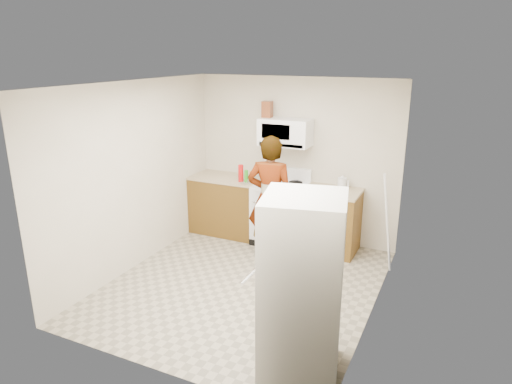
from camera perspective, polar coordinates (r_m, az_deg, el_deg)
The scene contains 20 objects.
floor at distance 5.94m, azimuth -1.53°, elevation -11.50°, with size 3.60×3.60×0.00m, color gray.
back_wall at distance 7.04m, azimuth 4.92°, elevation 4.01°, with size 3.20×0.02×2.50m, color beige.
right_wall at distance 4.97m, azimuth 14.98°, elevation -2.18°, with size 0.02×3.60×2.50m, color beige.
cabinet_left at distance 7.41m, azimuth -3.62°, elevation -1.72°, with size 1.12×0.62×0.90m, color #593B15.
counter_left at distance 7.27m, azimuth -3.69°, elevation 1.77°, with size 1.14×0.64×0.04m, color tan.
cabinet_right at distance 6.80m, azimuth 9.26°, elevation -3.70°, with size 0.80×0.62×0.90m, color #593B15.
counter_right at distance 6.65m, azimuth 9.45°, elevation 0.07°, with size 0.82×0.64×0.04m, color tan.
gas_range at distance 7.01m, azimuth 3.12°, elevation -2.52°, with size 0.76×0.65×1.13m.
microwave at distance 6.82m, azimuth 3.69°, elevation 7.47°, with size 0.76×0.38×0.40m, color white.
person at distance 6.29m, azimuth 1.80°, elevation -0.92°, with size 0.65×0.43×1.79m, color tan.
fridge at distance 4.15m, azimuth 5.76°, elevation -11.74°, with size 0.70×0.70×1.70m, color silver.
kettle at distance 6.74m, azimuth 10.72°, elevation 1.09°, with size 0.13×0.13×0.16m, color silver.
jug at distance 6.89m, azimuth 1.41°, elevation 10.30°, with size 0.14×0.14×0.24m, color brown.
saucepan at distance 7.02m, azimuth 2.37°, elevation 2.03°, with size 0.21×0.21×0.12m, color #AFAEB3.
tray at distance 6.73m, azimuth 3.39°, elevation 0.84°, with size 0.25×0.16×0.05m, color silver.
bottle_spray at distance 6.96m, azimuth -1.91°, elevation 2.35°, with size 0.08×0.08×0.26m, color red.
bottle_hot_sauce at distance 6.94m, azimuth -0.58°, elevation 1.93°, with size 0.06×0.06×0.17m, color #CC6016.
bottle_green_cap at distance 6.93m, azimuth -1.23°, elevation 1.98°, with size 0.06×0.06×0.19m, color #218418.
pot_lid at distance 6.95m, azimuth -1.09°, elevation 1.26°, with size 0.25×0.25×0.01m, color silver.
broom at distance 6.15m, azimuth 16.10°, elevation -3.89°, with size 0.03×0.03×1.42m, color silver.
Camera 1 is at (2.34, -4.65, 2.85)m, focal length 32.00 mm.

